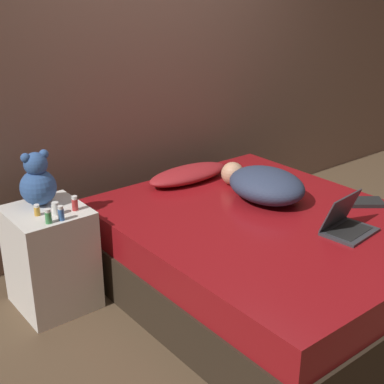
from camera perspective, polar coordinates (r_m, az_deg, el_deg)
ground_plane at (r=3.47m, az=7.51°, el=-10.43°), size 12.00×12.00×0.00m
wall_back at (r=3.93m, az=-4.98°, el=13.86°), size 8.00×0.06×2.60m
bed at (r=3.34m, az=7.73°, el=-6.73°), size 1.61×1.94×0.52m
nightstand at (r=3.28m, az=-14.79°, el=-6.81°), size 0.43×0.45×0.62m
pillow at (r=3.74m, az=-0.38°, el=1.92°), size 0.64×0.26×0.10m
person_lying at (r=3.46m, az=7.68°, el=0.84°), size 0.45×0.70×0.20m
laptop at (r=3.12m, az=16.12°, el=-3.25°), size 0.32×0.25×0.22m
teddy_bear at (r=3.18m, az=-16.14°, el=1.07°), size 0.21×0.21×0.32m
bottle_white at (r=3.06m, az=-14.35°, el=-1.73°), size 0.04×0.04×0.07m
bottle_green at (r=2.96m, az=-15.09°, el=-2.51°), size 0.03×0.03×0.08m
bottle_amber at (r=3.07m, az=-16.21°, el=-1.87°), size 0.03×0.03×0.06m
bottle_blue at (r=2.98m, az=-13.80°, el=-2.22°), size 0.03×0.03×0.08m
bottle_red at (r=3.09m, az=-12.39°, el=-1.19°), size 0.03×0.03×0.09m
book at (r=3.55m, az=18.00°, el=-1.02°), size 0.26×0.24×0.02m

